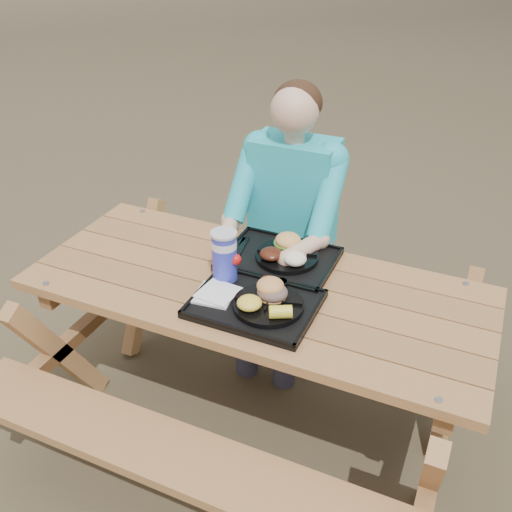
% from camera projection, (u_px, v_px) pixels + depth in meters
% --- Properties ---
extents(ground, '(60.00, 60.00, 0.00)m').
position_uv_depth(ground, '(256.00, 418.00, 2.62)').
color(ground, '#999999').
rests_on(ground, ground).
extents(picnic_table, '(1.80, 1.49, 0.75)m').
position_uv_depth(picnic_table, '(256.00, 357.00, 2.42)').
color(picnic_table, '#999999').
rests_on(picnic_table, ground).
extents(tray_near, '(0.45, 0.35, 0.02)m').
position_uv_depth(tray_near, '(255.00, 305.00, 2.10)').
color(tray_near, black).
rests_on(tray_near, picnic_table).
extents(tray_far, '(0.45, 0.35, 0.02)m').
position_uv_depth(tray_far, '(279.00, 260.00, 2.36)').
color(tray_far, black).
rests_on(tray_far, picnic_table).
extents(plate_near, '(0.26, 0.26, 0.02)m').
position_uv_depth(plate_near, '(268.00, 305.00, 2.06)').
color(plate_near, black).
rests_on(plate_near, tray_near).
extents(plate_far, '(0.26, 0.26, 0.02)m').
position_uv_depth(plate_far, '(287.00, 256.00, 2.34)').
color(plate_far, black).
rests_on(plate_far, tray_far).
extents(napkin_stack, '(0.16, 0.16, 0.02)m').
position_uv_depth(napkin_stack, '(215.00, 294.00, 2.12)').
color(napkin_stack, white).
rests_on(napkin_stack, tray_near).
extents(soda_cup, '(0.10, 0.10, 0.19)m').
position_uv_depth(soda_cup, '(224.00, 257.00, 2.18)').
color(soda_cup, '#161FAC').
rests_on(soda_cup, tray_near).
extents(condiment_bbq, '(0.05, 0.05, 0.03)m').
position_uv_depth(condiment_bbq, '(267.00, 281.00, 2.18)').
color(condiment_bbq, black).
rests_on(condiment_bbq, tray_near).
extents(condiment_mustard, '(0.06, 0.06, 0.03)m').
position_uv_depth(condiment_mustard, '(281.00, 285.00, 2.16)').
color(condiment_mustard, gold).
rests_on(condiment_mustard, tray_near).
extents(sandwich, '(0.11, 0.11, 0.11)m').
position_uv_depth(sandwich, '(273.00, 285.00, 2.06)').
color(sandwich, '#E2924F').
rests_on(sandwich, plate_near).
extents(mac_cheese, '(0.09, 0.09, 0.04)m').
position_uv_depth(mac_cheese, '(249.00, 303.00, 2.02)').
color(mac_cheese, yellow).
rests_on(mac_cheese, plate_near).
extents(corn_cob, '(0.11, 0.11, 0.05)m').
position_uv_depth(corn_cob, '(280.00, 312.00, 1.97)').
color(corn_cob, yellow).
rests_on(corn_cob, plate_near).
extents(cutlery_far, '(0.05, 0.16, 0.01)m').
position_uv_depth(cutlery_far, '(242.00, 246.00, 2.43)').
color(cutlery_far, black).
rests_on(cutlery_far, tray_far).
extents(burger, '(0.11, 0.11, 0.10)m').
position_uv_depth(burger, '(288.00, 237.00, 2.36)').
color(burger, '#EDA553').
rests_on(burger, plate_far).
extents(baked_beans, '(0.10, 0.10, 0.04)m').
position_uv_depth(baked_beans, '(271.00, 254.00, 2.30)').
color(baked_beans, '#481B0E').
rests_on(baked_beans, plate_far).
extents(potato_salad, '(0.09, 0.09, 0.05)m').
position_uv_depth(potato_salad, '(295.00, 259.00, 2.26)').
color(potato_salad, white).
rests_on(potato_salad, plate_far).
extents(diner, '(0.48, 0.84, 1.28)m').
position_uv_depth(diner, '(291.00, 238.00, 2.75)').
color(diner, '#1CC3C6').
rests_on(diner, ground).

